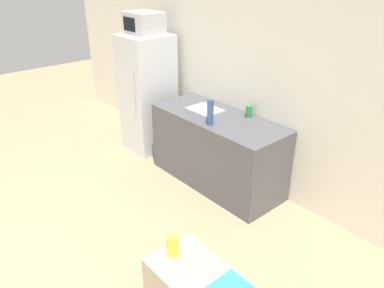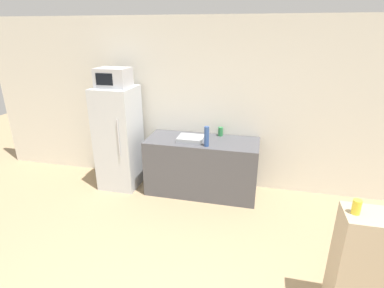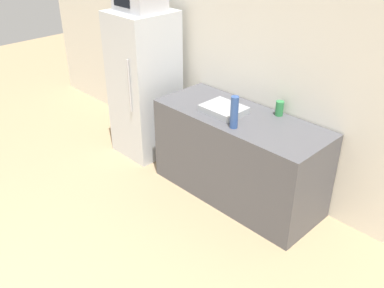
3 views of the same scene
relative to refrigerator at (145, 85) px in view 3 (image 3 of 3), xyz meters
The scene contains 6 objects.
wall_back 1.69m from the refrigerator, 15.26° to the left, with size 8.00×0.06×2.60m, color silver.
refrigerator is the anchor object (origin of this frame).
counter 1.38m from the refrigerator, ahead, with size 1.67×0.67×0.86m, color #4C4C51.
sink_basin 1.17m from the refrigerator, ahead, with size 0.38×0.30×0.06m, color #9EA3A8.
bottle_tall 1.46m from the refrigerator, ahead, with size 0.07×0.07×0.29m, color #2D4C8C.
bottle_short 1.60m from the refrigerator, 11.27° to the left, with size 0.07×0.07×0.14m, color #2D7F42.
Camera 3 is at (1.97, 0.16, 2.53)m, focal length 40.00 mm.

